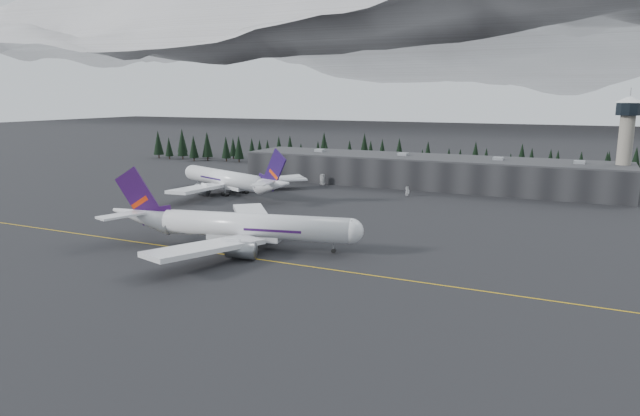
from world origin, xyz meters
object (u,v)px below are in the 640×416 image
at_px(gse_vehicle_b, 408,195).
at_px(jet_main, 234,225).
at_px(terminal, 425,171).
at_px(jet_parked, 233,180).
at_px(control_tower, 626,136).
at_px(gse_vehicle_a, 323,183).

bearing_deg(gse_vehicle_b, jet_main, -6.21).
distance_m(terminal, jet_main, 121.22).
distance_m(terminal, gse_vehicle_b, 29.07).
bearing_deg(gse_vehicle_b, jet_parked, -63.08).
relative_size(jet_main, jet_parked, 1.03).
bearing_deg(jet_main, jet_parked, 111.72).
distance_m(control_tower, gse_vehicle_a, 119.37).
bearing_deg(gse_vehicle_a, control_tower, 4.91).
bearing_deg(jet_main, control_tower, 40.71).
bearing_deg(terminal, control_tower, 2.29).
relative_size(terminal, gse_vehicle_b, 41.04).
height_order(control_tower, jet_parked, control_tower).
bearing_deg(control_tower, gse_vehicle_a, -169.98).
xyz_separation_m(jet_main, jet_parked, (-44.86, 66.23, -0.04)).
distance_m(jet_main, gse_vehicle_b, 93.44).
bearing_deg(gse_vehicle_a, jet_parked, -126.07).
bearing_deg(terminal, jet_parked, -139.17).
bearing_deg(terminal, gse_vehicle_a, -156.71).
bearing_deg(gse_vehicle_a, terminal, 18.17).
xyz_separation_m(jet_main, gse_vehicle_a, (-23.05, 102.59, -4.99)).
xyz_separation_m(jet_main, gse_vehicle_b, (18.41, 91.47, -5.00)).
height_order(jet_main, jet_parked, jet_main).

